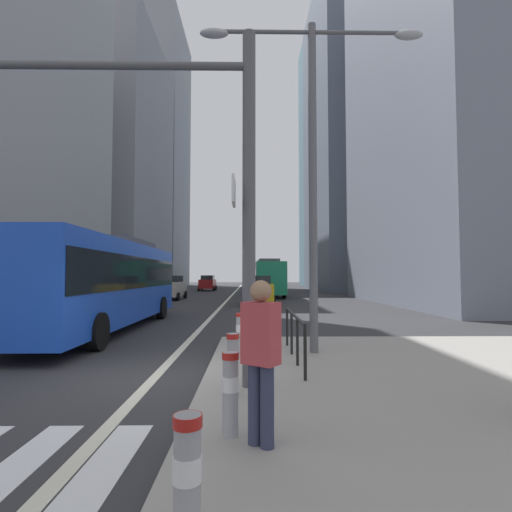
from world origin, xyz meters
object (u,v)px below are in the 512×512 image
car_oncoming_far (171,287)px  bollard_left (230,389)px  bollard_front (187,478)px  car_oncoming_mid (208,283)px  car_receding_near (258,290)px  street_lamp_post (313,139)px  pedestrian_walking (261,352)px  bollard_right (233,361)px  car_receding_far (260,281)px  sedan_white_oncoming (10,302)px  traffic_signal_gantry (137,150)px  city_bus_red_receding (267,277)px  bollard_back (240,331)px  city_bus_blue_oncoming (105,279)px

car_oncoming_far → bollard_left: bearing=-77.0°
car_oncoming_far → bollard_front: (6.09, -29.03, -0.33)m
car_oncoming_mid → car_receding_near: 24.36m
street_lamp_post → pedestrian_walking: bearing=-105.5°
pedestrian_walking → bollard_right: bearing=102.3°
car_oncoming_mid → car_receding_far: same height
sedan_white_oncoming → pedestrian_walking: 13.59m
traffic_signal_gantry → pedestrian_walking: bearing=-47.5°
city_bus_red_receding → car_oncoming_far: (-8.07, -5.30, -0.85)m
car_oncoming_far → bollard_front: car_oncoming_far is taller
bollard_left → bollard_back: size_ratio=1.01×
city_bus_blue_oncoming → bollard_back: city_bus_blue_oncoming is taller
car_receding_far → pedestrian_walking: size_ratio=2.49×
street_lamp_post → bollard_front: 8.31m
city_bus_blue_oncoming → bollard_back: (4.97, -4.82, -1.17)m
traffic_signal_gantry → bollard_left: traffic_signal_gantry is taller
city_bus_red_receding → car_receding_far: size_ratio=2.61×
street_lamp_post → bollard_front: bearing=-106.1°
city_bus_red_receding → bollard_front: city_bus_red_receding is taller
city_bus_red_receding → traffic_signal_gantry: size_ratio=1.92×
car_oncoming_far → bollard_left: (6.28, -27.14, -0.32)m
street_lamp_post → bollard_front: size_ratio=8.78×
car_oncoming_far → bollard_right: size_ratio=4.70×
car_oncoming_far → bollard_left: size_ratio=4.63×
traffic_signal_gantry → bollard_right: (1.64, -0.46, -3.42)m
city_bus_red_receding → car_receding_near: bearing=-95.6°
city_bus_red_receding → pedestrian_walking: 32.73m
street_lamp_post → car_receding_near: bearing=93.6°
city_bus_red_receding → street_lamp_post: 27.92m
street_lamp_post → car_oncoming_far: bearing=109.7°
car_receding_near → traffic_signal_gantry: bearing=-97.1°
car_receding_near → pedestrian_walking: bearing=-91.0°
car_oncoming_far → car_receding_near: bearing=-40.8°
car_receding_far → bollard_right: (-1.81, -57.76, -0.32)m
traffic_signal_gantry → street_lamp_post: 4.56m
bollard_front → pedestrian_walking: size_ratio=0.51×
car_receding_near → bollard_right: bearing=-92.2°
traffic_signal_gantry → city_bus_blue_oncoming: bearing=113.7°
car_oncoming_mid → bollard_front: size_ratio=4.56×
street_lamp_post → bollard_left: 6.83m
pedestrian_walking → traffic_signal_gantry: bearing=132.5°
car_oncoming_mid → street_lamp_post: 40.85m
sedan_white_oncoming → car_receding_near: (9.33, 11.17, 0.00)m
street_lamp_post → bollard_back: size_ratio=8.56×
pedestrian_walking → sedan_white_oncoming: bearing=131.3°
city_bus_red_receding → bollard_back: city_bus_red_receding is taller
car_receding_near → bollard_front: 23.04m
sedan_white_oncoming → pedestrian_walking: (8.97, -10.21, 0.15)m
bollard_front → car_oncoming_mid: bearing=96.2°
city_bus_blue_oncoming → sedan_white_oncoming: (-3.64, 0.46, -0.85)m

